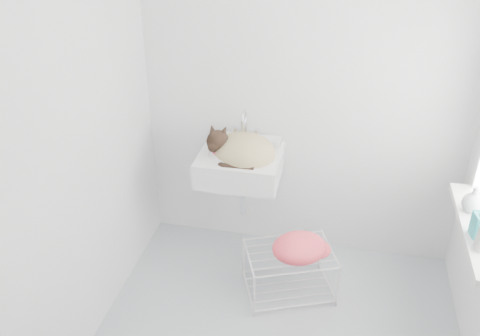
% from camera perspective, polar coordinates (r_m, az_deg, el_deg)
% --- Properties ---
extents(back_wall, '(2.20, 0.02, 2.50)m').
position_cam_1_polar(back_wall, '(3.47, 7.20, 8.76)').
color(back_wall, white).
rests_on(back_wall, ground).
extents(left_wall, '(0.02, 2.00, 2.50)m').
position_cam_1_polar(left_wall, '(2.89, -17.24, 3.16)').
color(left_wall, white).
rests_on(left_wall, ground).
extents(windowsill, '(0.16, 0.88, 0.04)m').
position_cam_1_polar(windowsill, '(3.04, 24.48, -6.17)').
color(windowsill, white).
rests_on(windowsill, right_wall).
extents(sink, '(0.54, 0.47, 0.22)m').
position_cam_1_polar(sink, '(3.45, 0.02, 1.58)').
color(sink, white).
rests_on(sink, back_wall).
extents(faucet, '(0.20, 0.14, 0.20)m').
position_cam_1_polar(faucet, '(3.55, 0.63, 4.91)').
color(faucet, silver).
rests_on(faucet, sink).
extents(cat, '(0.49, 0.43, 0.28)m').
position_cam_1_polar(cat, '(3.41, 0.17, 2.02)').
color(cat, tan).
rests_on(cat, sink).
extents(wire_rack, '(0.65, 0.56, 0.33)m').
position_cam_1_polar(wire_rack, '(3.55, 5.38, -11.40)').
color(wire_rack, silver).
rests_on(wire_rack, floor).
extents(towel, '(0.43, 0.39, 0.15)m').
position_cam_1_polar(towel, '(3.38, 6.47, -9.27)').
color(towel, orange).
rests_on(towel, wire_rack).
extents(bottle_b, '(0.10, 0.10, 0.19)m').
position_cam_1_polar(bottle_b, '(2.96, 24.64, -6.77)').
color(bottle_b, teal).
rests_on(bottle_b, windowsill).
extents(bottle_c, '(0.14, 0.14, 0.15)m').
position_cam_1_polar(bottle_c, '(3.15, 23.94, -4.30)').
color(bottle_c, '#BABBBD').
rests_on(bottle_c, windowsill).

